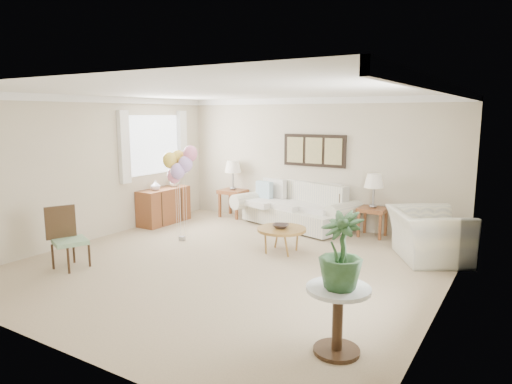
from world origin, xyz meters
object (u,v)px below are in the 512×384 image
armchair (428,235)px  balloon_cluster (179,164)px  coffee_table (282,230)px  accent_chair (67,236)px  sofa (296,209)px

armchair → balloon_cluster: bearing=76.0°
coffee_table → armchair: armchair is taller
armchair → accent_chair: bearing=94.7°
sofa → coffee_table: 1.84m
accent_chair → balloon_cluster: bearing=76.3°
sofa → armchair: (2.74, -0.87, 0.04)m
sofa → coffee_table: size_ratio=3.31×
coffee_table → armchair: bearing=22.1°
accent_chair → balloon_cluster: size_ratio=0.53×
coffee_table → balloon_cluster: 2.17m
sofa → balloon_cluster: (-1.30, -2.07, 1.04)m
balloon_cluster → coffee_table: bearing=10.0°
armchair → balloon_cluster: balloon_cluster is taller
coffee_table → accent_chair: size_ratio=0.88×
coffee_table → balloon_cluster: size_ratio=0.47×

